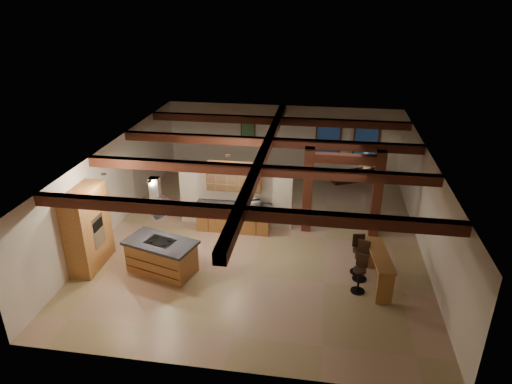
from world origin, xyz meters
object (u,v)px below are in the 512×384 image
dining_table (257,193)px  bar_counter (379,264)px  sofa (354,173)px  kitchen_island (162,256)px

dining_table → bar_counter: 6.42m
dining_table → bar_counter: bar_counter is taller
dining_table → sofa: bearing=55.7°
bar_counter → dining_table: bearing=129.7°
kitchen_island → sofa: size_ratio=1.08×
bar_counter → kitchen_island: bearing=-177.4°
sofa → bar_counter: bearing=67.9°
dining_table → sofa: sofa is taller
dining_table → sofa: 4.60m
kitchen_island → dining_table: 5.56m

